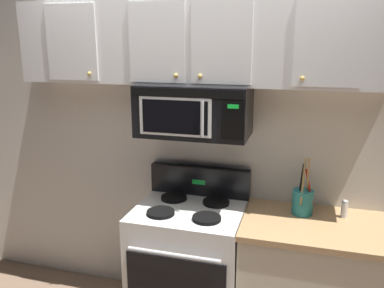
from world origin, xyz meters
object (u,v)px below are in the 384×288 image
at_px(over_range_microwave, 194,110).
at_px(utensil_crock_teal, 303,201).
at_px(stove_range, 189,264).
at_px(salt_shaker, 344,209).

bearing_deg(over_range_microwave, utensil_crock_teal, 0.90).
distance_m(stove_range, over_range_microwave, 1.11).
bearing_deg(stove_range, utensil_crock_teal, 9.63).
bearing_deg(utensil_crock_teal, over_range_microwave, -179.10).
xyz_separation_m(stove_range, utensil_crock_teal, (0.76, 0.13, 0.53)).
relative_size(stove_range, salt_shaker, 9.51).
xyz_separation_m(stove_range, over_range_microwave, (-0.00, 0.12, 1.11)).
height_order(utensil_crock_teal, salt_shaker, utensil_crock_teal).
bearing_deg(salt_shaker, stove_range, -171.93).
relative_size(utensil_crock_teal, salt_shaker, 3.45).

